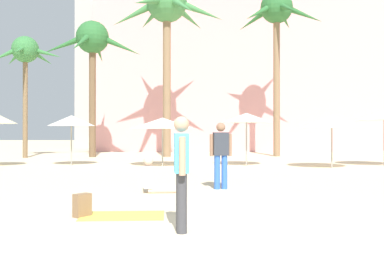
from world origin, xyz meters
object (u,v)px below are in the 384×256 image
at_px(person_near_left, 155,180).
at_px(person_mid_center, 221,152).
at_px(palm_tree_right, 92,46).
at_px(person_far_right, 181,168).
at_px(cafe_umbrella_5, 384,115).
at_px(cafe_umbrella_2, 163,123).
at_px(cafe_umbrella_0, 332,121).
at_px(cafe_umbrella_1, 246,118).
at_px(backpack, 82,206).
at_px(beach_towel, 123,216).
at_px(palm_tree_far_left, 277,18).
at_px(palm_tree_center, 25,56).
at_px(cafe_umbrella_3, 71,121).
at_px(palm_tree_left, 167,12).

height_order(person_near_left, person_mid_center, person_mid_center).
xyz_separation_m(palm_tree_right, person_far_right, (6.02, -18.23, -5.55)).
bearing_deg(cafe_umbrella_5, person_near_left, -138.73).
distance_m(cafe_umbrella_2, person_far_right, 12.09).
distance_m(cafe_umbrella_0, cafe_umbrella_2, 7.15).
xyz_separation_m(cafe_umbrella_1, backpack, (-4.19, -11.02, -1.91)).
relative_size(beach_towel, person_near_left, 1.49).
xyz_separation_m(palm_tree_far_left, cafe_umbrella_2, (-6.25, -7.08, -6.40)).
relative_size(cafe_umbrella_5, beach_towel, 1.64).
xyz_separation_m(palm_tree_far_left, cafe_umbrella_5, (3.44, -6.87, -6.05)).
distance_m(palm_tree_center, cafe_umbrella_0, 17.09).
distance_m(beach_towel, person_far_right, 1.89).
xyz_separation_m(cafe_umbrella_2, cafe_umbrella_3, (-4.10, 0.32, 0.12)).
distance_m(cafe_umbrella_1, person_mid_center, 7.57).
distance_m(palm_tree_center, backpack, 18.97).
bearing_deg(cafe_umbrella_1, palm_tree_center, 155.99).
height_order(palm_tree_right, cafe_umbrella_3, palm_tree_right).
bearing_deg(cafe_umbrella_5, backpack, -132.64).
bearing_deg(cafe_umbrella_0, backpack, -127.05).
xyz_separation_m(palm_tree_far_left, person_far_right, (-4.90, -19.06, -7.30)).
bearing_deg(palm_tree_far_left, cafe_umbrella_2, -131.45).
distance_m(cafe_umbrella_5, beach_towel, 14.69).
bearing_deg(backpack, cafe_umbrella_5, -94.20).
relative_size(backpack, person_near_left, 0.42).
relative_size(cafe_umbrella_1, cafe_umbrella_2, 0.84).
height_order(palm_tree_left, cafe_umbrella_5, palm_tree_left).
relative_size(cafe_umbrella_0, cafe_umbrella_5, 1.04).
bearing_deg(cafe_umbrella_5, palm_tree_right, 157.17).
xyz_separation_m(palm_tree_center, cafe_umbrella_1, (11.98, -5.34, -3.70)).
xyz_separation_m(palm_tree_left, palm_tree_center, (-7.99, -1.10, -2.75)).
height_order(palm_tree_far_left, cafe_umbrella_0, palm_tree_far_left).
bearing_deg(cafe_umbrella_0, cafe_umbrella_3, 174.39).
bearing_deg(cafe_umbrella_3, backpack, -72.23).
relative_size(palm_tree_right, person_near_left, 7.91).
bearing_deg(person_far_right, cafe_umbrella_2, 90.89).
height_order(cafe_umbrella_1, cafe_umbrella_2, cafe_umbrella_1).
bearing_deg(palm_tree_right, backpack, -76.34).
height_order(palm_tree_far_left, backpack, palm_tree_far_left).
bearing_deg(palm_tree_far_left, palm_tree_right, -175.67).
distance_m(backpack, person_far_right, 2.30).
bearing_deg(palm_tree_left, palm_tree_right, -175.72).
relative_size(palm_tree_left, person_far_right, 5.78).
bearing_deg(person_mid_center, cafe_umbrella_0, 133.83).
relative_size(palm_tree_right, cafe_umbrella_1, 3.43).
bearing_deg(palm_tree_left, cafe_umbrella_2, -87.24).
relative_size(cafe_umbrella_1, cafe_umbrella_3, 1.04).
relative_size(person_near_left, person_far_right, 0.56).
height_order(cafe_umbrella_3, person_near_left, cafe_umbrella_3).
distance_m(cafe_umbrella_0, cafe_umbrella_5, 2.78).
distance_m(cafe_umbrella_0, cafe_umbrella_1, 3.56).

